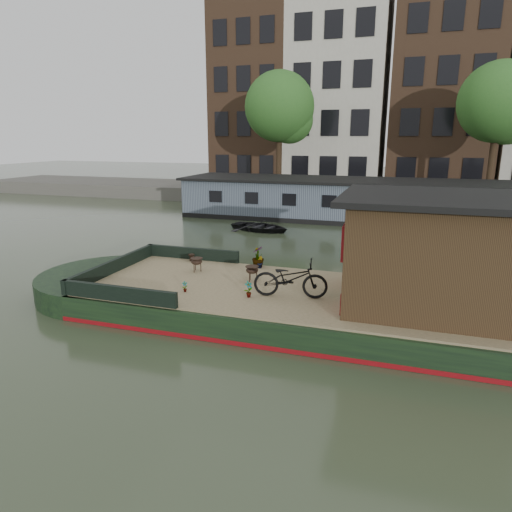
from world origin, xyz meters
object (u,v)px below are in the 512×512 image
(brazier_rear, at_px, (197,265))
(dinghy, at_px, (260,224))
(cabin, at_px, (434,251))
(brazier_front, at_px, (252,273))
(bicycle, at_px, (291,278))
(potted_plant_a, at_px, (249,289))

(brazier_rear, xyz_separation_m, dinghy, (-1.04, 9.05, -0.54))
(cabin, distance_m, brazier_front, 4.40)
(cabin, height_order, bicycle, cabin)
(bicycle, xyz_separation_m, brazier_rear, (-2.94, 1.20, -0.25))
(cabin, relative_size, dinghy, 1.39)
(bicycle, bearing_deg, brazier_rear, 58.94)
(cabin, height_order, potted_plant_a, cabin)
(brazier_front, height_order, dinghy, brazier_front)
(cabin, height_order, dinghy, cabin)
(brazier_rear, bearing_deg, brazier_front, -10.73)
(cabin, bearing_deg, potted_plant_a, -168.84)
(potted_plant_a, distance_m, brazier_rear, 2.55)
(brazier_front, distance_m, brazier_rear, 1.75)
(bicycle, height_order, brazier_rear, bicycle)
(brazier_front, bearing_deg, dinghy, 106.36)
(bicycle, relative_size, brazier_front, 4.32)
(potted_plant_a, relative_size, dinghy, 0.13)
(potted_plant_a, relative_size, brazier_front, 0.97)
(cabin, distance_m, brazier_rear, 6.11)
(brazier_front, height_order, brazier_rear, brazier_front)
(cabin, distance_m, bicycle, 3.17)
(cabin, xyz_separation_m, dinghy, (-7.01, 9.80, -1.58))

